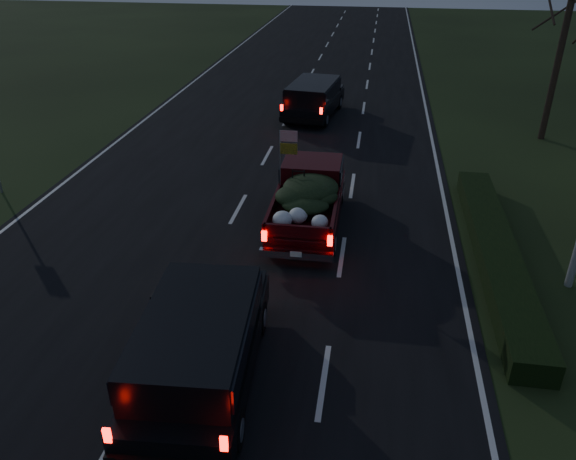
% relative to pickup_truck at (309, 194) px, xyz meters
% --- Properties ---
extents(ground, '(120.00, 120.00, 0.00)m').
position_rel_pickup_truck_xyz_m(ground, '(-2.40, -4.37, -1.00)').
color(ground, black).
rests_on(ground, ground).
extents(road_asphalt, '(14.00, 120.00, 0.02)m').
position_rel_pickup_truck_xyz_m(road_asphalt, '(-2.40, -4.37, -0.99)').
color(road_asphalt, black).
rests_on(road_asphalt, ground).
extents(hedge_row, '(1.00, 10.00, 0.60)m').
position_rel_pickup_truck_xyz_m(hedge_row, '(5.40, -1.37, -0.70)').
color(hedge_row, black).
rests_on(hedge_row, ground).
extents(bare_tree_far, '(3.60, 3.60, 7.00)m').
position_rel_pickup_truck_xyz_m(bare_tree_far, '(9.10, 9.63, 4.23)').
color(bare_tree_far, black).
rests_on(bare_tree_far, ground).
extents(pickup_truck, '(2.00, 5.10, 2.66)m').
position_rel_pickup_truck_xyz_m(pickup_truck, '(0.00, 0.00, 0.00)').
color(pickup_truck, '#3A070B').
rests_on(pickup_truck, ground).
extents(lead_suv, '(2.62, 5.09, 1.40)m').
position_rel_pickup_truck_xyz_m(lead_suv, '(-1.19, 11.22, 0.06)').
color(lead_suv, black).
rests_on(lead_suv, ground).
extents(rear_suv, '(2.57, 5.16, 1.44)m').
position_rel_pickup_truck_xyz_m(rear_suv, '(-1.22, -7.30, 0.09)').
color(rear_suv, black).
rests_on(rear_suv, ground).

